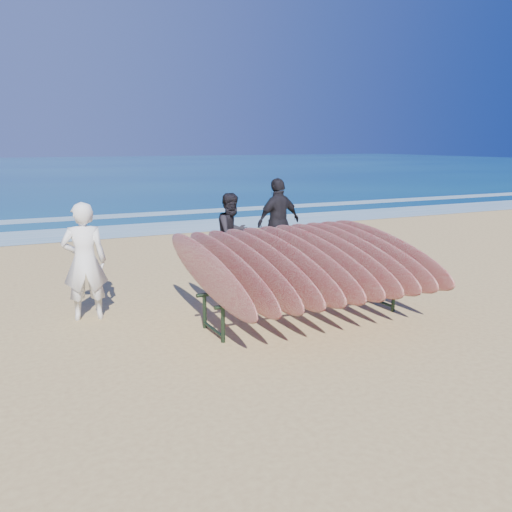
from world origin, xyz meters
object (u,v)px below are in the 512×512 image
at_px(surfboard_rack, 304,262).
at_px(person_dark_a, 232,233).
at_px(person_dark_b, 279,222).
at_px(person_white, 85,261).

height_order(surfboard_rack, person_dark_a, person_dark_a).
xyz_separation_m(person_dark_a, person_dark_b, (1.21, 0.28, 0.13)).
relative_size(person_white, person_dark_b, 0.94).
relative_size(surfboard_rack, person_dark_a, 1.99).
relative_size(person_dark_a, person_dark_b, 0.87).
distance_m(surfboard_rack, person_dark_b, 3.78).
bearing_deg(person_dark_b, person_dark_a, 0.23).
xyz_separation_m(person_white, person_dark_b, (4.36, 2.07, 0.06)).
height_order(surfboard_rack, person_dark_b, person_dark_b).
xyz_separation_m(surfboard_rack, person_dark_a, (0.19, 3.23, -0.08)).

